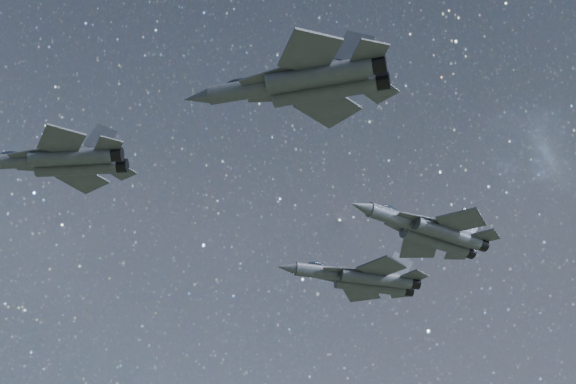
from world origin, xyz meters
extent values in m
cylinder|color=#343841|center=(-27.96, -1.59, 153.33)|extent=(6.79, 2.90, 1.40)
ellipsoid|color=black|center=(-29.01, -1.34, 154.00)|extent=(2.30, 1.41, 0.69)
cube|color=#343841|center=(-23.41, -2.66, 153.28)|extent=(7.48, 3.01, 1.17)
cylinder|color=#343841|center=(-23.27, -3.62, 152.88)|extent=(7.66, 3.10, 1.40)
cylinder|color=#343841|center=(-22.86, -1.87, 152.88)|extent=(7.66, 3.10, 1.40)
cylinder|color=black|center=(-19.25, -4.57, 152.88)|extent=(1.43, 1.53, 1.29)
cylinder|color=black|center=(-18.84, -2.83, 152.88)|extent=(1.43, 1.53, 1.29)
cube|color=#343841|center=(-26.67, -3.14, 153.22)|extent=(4.66, 2.82, 0.11)
cube|color=#343841|center=(-26.11, -0.78, 153.22)|extent=(4.71, 1.18, 0.11)
cube|color=#343841|center=(-23.94, -5.68, 153.06)|extent=(4.47, 4.75, 0.18)
cube|color=#343841|center=(-22.54, 0.27, 153.06)|extent=(5.15, 5.14, 0.18)
cube|color=#343841|center=(-19.87, -5.63, 153.06)|extent=(2.62, 2.74, 0.13)
cube|color=#343841|center=(-18.92, -1.61, 153.06)|extent=(3.04, 3.05, 0.13)
cube|color=#343841|center=(-20.79, -4.44, 154.58)|extent=(3.01, 1.10, 3.20)
cube|color=#343841|center=(-20.27, -2.26, 154.58)|extent=(3.11, 0.61, 3.20)
cylinder|color=#343841|center=(3.63, 14.41, 152.21)|extent=(7.39, 2.31, 1.53)
cone|color=#343841|center=(-1.05, 13.90, 152.21)|extent=(2.49, 1.62, 1.37)
ellipsoid|color=black|center=(2.46, 14.28, 152.95)|extent=(2.43, 1.28, 0.76)
cube|color=#343841|center=(8.71, 14.96, 152.16)|extent=(8.16, 2.34, 1.28)
cylinder|color=#343841|center=(9.21, 14.03, 151.72)|extent=(8.36, 2.42, 1.53)
cylinder|color=#343841|center=(8.99, 15.98, 151.72)|extent=(8.36, 2.42, 1.53)
cylinder|color=black|center=(13.70, 14.52, 151.72)|extent=(1.42, 1.54, 1.41)
cylinder|color=black|center=(13.48, 16.47, 151.72)|extent=(1.42, 1.54, 1.41)
cube|color=#343841|center=(5.53, 13.28, 152.09)|extent=(5.18, 1.50, 0.12)
cube|color=#343841|center=(5.25, 15.92, 152.09)|extent=(5.20, 2.54, 0.12)
cube|color=#343841|center=(9.27, 11.67, 151.92)|extent=(5.54, 5.62, 0.20)
cube|color=#343841|center=(8.54, 18.30, 151.92)|extent=(5.20, 5.42, 0.20)
cube|color=#343841|center=(13.44, 13.21, 151.92)|extent=(3.27, 3.31, 0.15)
cube|color=#343841|center=(12.95, 17.70, 151.92)|extent=(3.06, 3.16, 0.15)
cube|color=#343841|center=(12.06, 14.09, 153.58)|extent=(3.42, 0.53, 3.49)
cube|color=#343841|center=(11.80, 16.53, 153.58)|extent=(3.38, 0.80, 3.49)
cylinder|color=#343841|center=(-8.04, -14.52, 153.75)|extent=(7.49, 4.33, 1.57)
cone|color=#343841|center=(-12.51, -12.65, 153.75)|extent=(2.78, 2.24, 1.41)
ellipsoid|color=black|center=(-9.16, -14.05, 154.51)|extent=(2.62, 1.90, 0.78)
cube|color=#343841|center=(-3.20, -16.54, 153.70)|extent=(8.22, 4.58, 1.31)
cylinder|color=#343841|center=(-3.22, -17.62, 153.25)|extent=(8.43, 4.72, 1.57)
cylinder|color=#343841|center=(-2.44, -15.76, 153.25)|extent=(8.43, 4.72, 1.57)
cylinder|color=black|center=(1.06, -19.41, 153.25)|extent=(1.77, 1.85, 1.45)
cylinder|color=black|center=(1.84, -17.55, 153.25)|extent=(1.77, 1.85, 1.45)
cube|color=#343841|center=(-6.89, -16.47, 153.63)|extent=(4.98, 3.83, 0.12)
cube|color=#343841|center=(-5.84, -13.96, 153.63)|extent=(5.36, 2.15, 0.12)
cube|color=#343841|center=(-4.34, -19.78, 153.45)|extent=(4.49, 4.90, 0.20)
cube|color=#343841|center=(-1.69, -13.45, 153.45)|extent=(5.76, 5.64, 0.20)
cube|color=#343841|center=(0.19, -20.47, 153.45)|extent=(2.62, 2.80, 0.15)
cube|color=#343841|center=(1.97, -16.19, 153.45)|extent=(3.41, 3.37, 0.15)
cube|color=#343841|center=(-0.62, -18.98, 155.16)|extent=(3.19, 1.76, 3.59)
cube|color=#343841|center=(0.36, -16.66, 155.16)|extent=(3.39, 1.24, 3.59)
cylinder|color=#343841|center=(8.62, 2.20, 152.58)|extent=(7.29, 4.19, 1.53)
cone|color=#343841|center=(4.27, 0.40, 152.58)|extent=(2.70, 2.17, 1.37)
ellipsoid|color=black|center=(7.53, 1.75, 153.31)|extent=(2.55, 1.84, 0.75)
cube|color=#343841|center=(13.33, 4.15, 152.53)|extent=(7.99, 4.43, 1.27)
cylinder|color=#343841|center=(14.07, 3.39, 152.09)|extent=(8.19, 4.56, 1.53)
cylinder|color=#343841|center=(13.32, 5.20, 152.09)|extent=(8.19, 4.56, 1.53)
cylinder|color=black|center=(18.23, 5.11, 152.09)|extent=(1.72, 1.79, 1.41)
cylinder|color=black|center=(17.48, 6.93, 152.09)|extent=(1.72, 1.79, 1.41)
cube|color=#343841|center=(10.76, 1.65, 152.46)|extent=(5.21, 2.07, 0.12)
cube|color=#343841|center=(9.74, 4.09, 152.46)|extent=(4.85, 3.71, 0.12)
cube|color=#343841|center=(14.78, 1.14, 152.28)|extent=(5.60, 5.48, 0.20)
cube|color=#343841|center=(12.24, 7.30, 152.28)|extent=(4.37, 4.77, 0.20)
cube|color=#343841|center=(18.36, 3.79, 152.28)|extent=(3.32, 3.28, 0.15)
cube|color=#343841|center=(16.63, 7.95, 152.28)|extent=(2.56, 2.73, 0.15)
cube|color=#343841|center=(16.79, 4.25, 153.95)|extent=(3.30, 1.19, 3.49)
cube|color=#343841|center=(15.85, 6.52, 153.95)|extent=(3.10, 1.70, 3.49)
camera|label=1|loc=(-12.97, -64.96, 111.95)|focal=50.00mm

